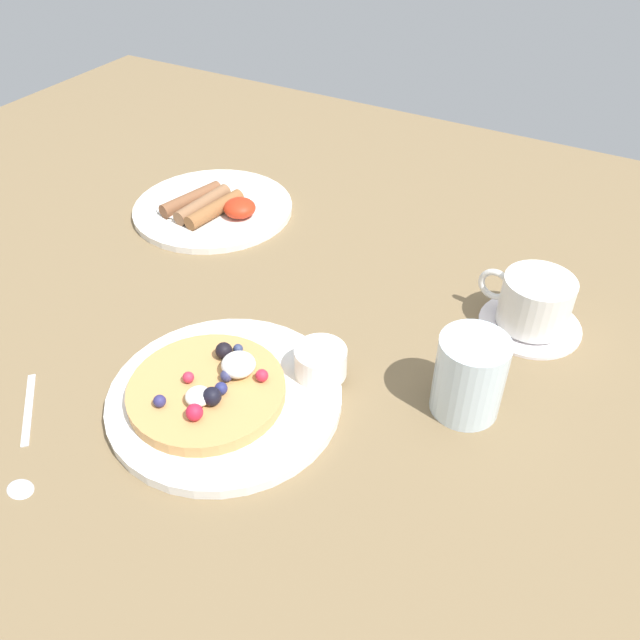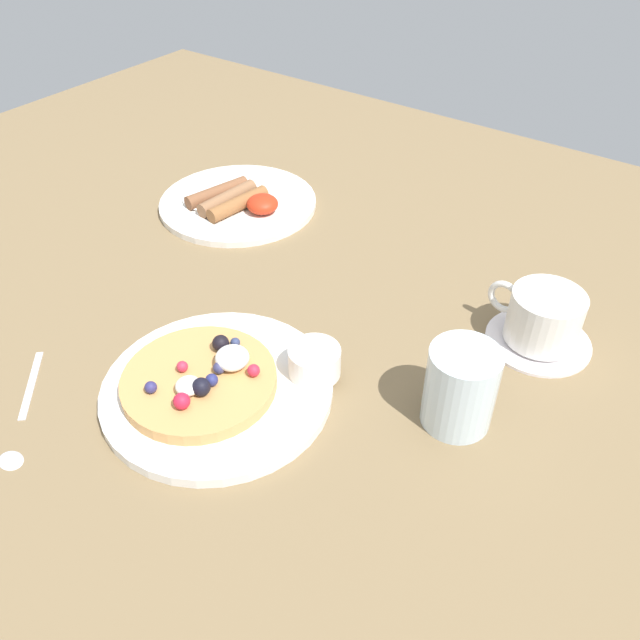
{
  "view_description": "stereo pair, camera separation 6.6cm",
  "coord_description": "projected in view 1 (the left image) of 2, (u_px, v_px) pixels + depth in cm",
  "views": [
    {
      "loc": [
        34.19,
        -50.28,
        51.56
      ],
      "look_at": [
        5.88,
        0.04,
        4.0
      ],
      "focal_mm": 36.46,
      "sensor_mm": 36.0,
      "label": 1
    },
    {
      "loc": [
        39.76,
        -46.72,
        51.56
      ],
      "look_at": [
        5.88,
        0.04,
        4.0
      ],
      "focal_mm": 36.46,
      "sensor_mm": 36.0,
      "label": 2
    }
  ],
  "objects": [
    {
      "name": "ground_plane",
      "position": [
        279.0,
        340.0,
        0.8
      ],
      "size": [
        177.59,
        142.42,
        3.0
      ],
      "primitive_type": "cube",
      "color": "brown"
    },
    {
      "name": "pancake_plate",
      "position": [
        225.0,
        397.0,
        0.7
      ],
      "size": [
        25.21,
        25.21,
        1.26
      ],
      "primitive_type": "cylinder",
      "color": "white",
      "rests_on": "ground_plane"
    },
    {
      "name": "pancake_with_berries",
      "position": [
        211.0,
        390.0,
        0.69
      ],
      "size": [
        16.76,
        16.76,
        3.7
      ],
      "color": "tan",
      "rests_on": "pancake_plate"
    },
    {
      "name": "syrup_ramekin",
      "position": [
        321.0,
        361.0,
        0.71
      ],
      "size": [
        5.78,
        5.78,
        3.35
      ],
      "color": "white",
      "rests_on": "pancake_plate"
    },
    {
      "name": "breakfast_plate",
      "position": [
        213.0,
        208.0,
        1.02
      ],
      "size": [
        24.68,
        24.68,
        1.02
      ],
      "primitive_type": "cylinder",
      "color": "white",
      "rests_on": "ground_plane"
    },
    {
      "name": "fried_breakfast",
      "position": [
        208.0,
        206.0,
        0.99
      ],
      "size": [
        15.61,
        11.59,
        2.86
      ],
      "color": "brown",
      "rests_on": "breakfast_plate"
    },
    {
      "name": "coffee_saucer",
      "position": [
        530.0,
        324.0,
        0.8
      ],
      "size": [
        12.4,
        12.4,
        0.78
      ],
      "primitive_type": "cylinder",
      "color": "white",
      "rests_on": "ground_plane"
    },
    {
      "name": "coffee_cup",
      "position": [
        535.0,
        300.0,
        0.78
      ],
      "size": [
        11.65,
        8.49,
        6.27
      ],
      "color": "white",
      "rests_on": "coffee_saucer"
    },
    {
      "name": "teaspoon",
      "position": [
        23.0,
        453.0,
        0.65
      ],
      "size": [
        12.9,
        12.76,
        0.6
      ],
      "color": "silver",
      "rests_on": "ground_plane"
    },
    {
      "name": "water_glass",
      "position": [
        469.0,
        376.0,
        0.67
      ],
      "size": [
        7.32,
        7.32,
        9.24
      ],
      "primitive_type": "cylinder",
      "color": "silver",
      "rests_on": "ground_plane"
    }
  ]
}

